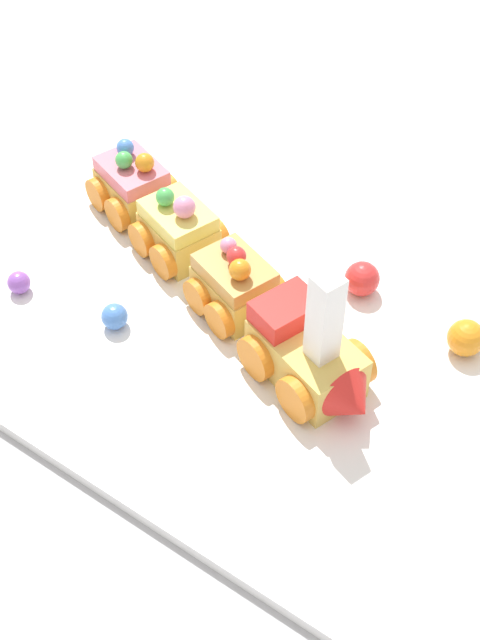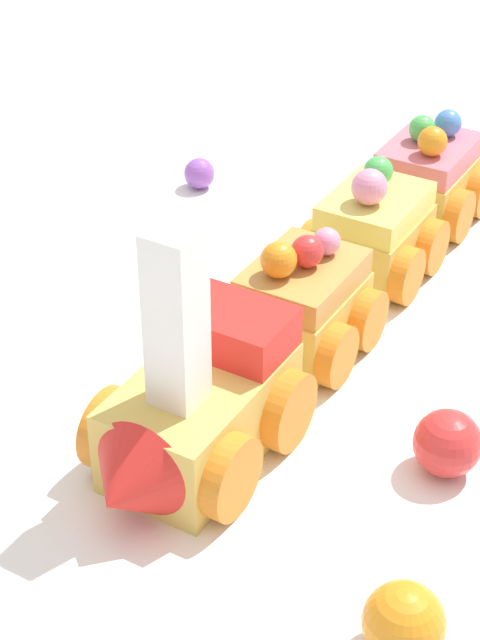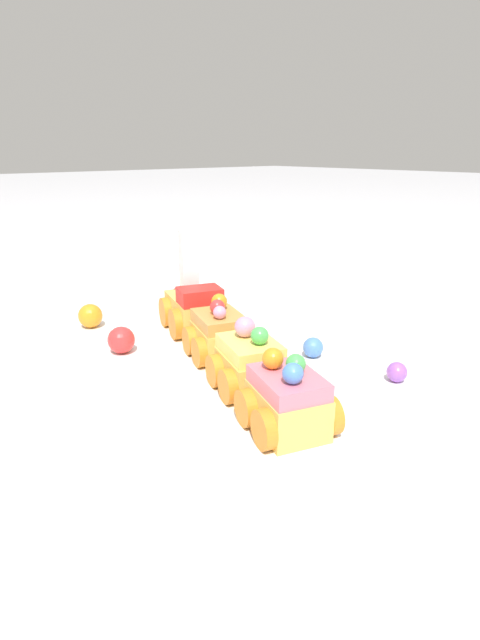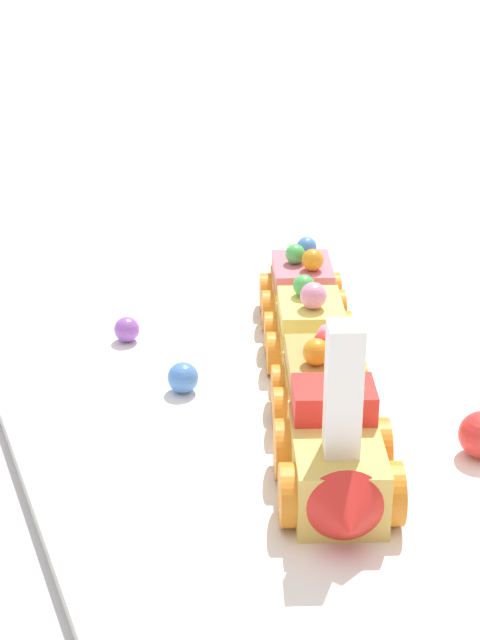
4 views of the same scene
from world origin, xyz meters
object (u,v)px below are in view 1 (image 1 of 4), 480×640
cake_car_strawberry (133,185)px  gumball_red (362,279)px  cake_car_caramel (235,285)px  gumball_purple (19,282)px  gumball_orange (466,338)px  cake_car_lemon (179,230)px  cake_train_locomotive (313,358)px  gumball_blue (115,316)px

cake_car_strawberry → gumball_red: cake_car_strawberry is taller
cake_car_caramel → gumball_purple: bearing=-131.6°
gumball_orange → cake_car_lemon: bearing=-171.9°
gumball_red → gumball_purple: gumball_red is taller
cake_car_strawberry → gumball_red: 0.24m
gumball_orange → gumball_purple: (-0.35, -0.16, -0.01)m
cake_car_lemon → gumball_orange: 0.27m
cake_car_caramel → cake_car_lemon: (-0.08, 0.03, 0.00)m
gumball_red → cake_car_lemon: bearing=-163.1°
cake_train_locomotive → cake_car_lemon: (-0.18, 0.06, -0.00)m
cake_car_lemon → gumball_blue: cake_car_lemon is taller
gumball_blue → gumball_purple: (-0.10, -0.02, -0.00)m
gumball_red → gumball_orange: bearing=-6.3°
cake_car_lemon → cake_car_strawberry: bearing=179.8°
gumball_orange → gumball_blue: bearing=-150.7°
cake_car_caramel → gumball_orange: bearing=38.9°
cake_car_strawberry → gumball_purple: bearing=-74.6°
cake_car_strawberry → gumball_blue: cake_car_strawberry is taller
cake_car_lemon → gumball_blue: bearing=-64.6°
cake_car_lemon → gumball_orange: bearing=27.2°
cake_car_caramel → gumball_red: (0.08, 0.08, -0.01)m
cake_car_lemon → gumball_purple: bearing=-105.7°
cake_car_strawberry → gumball_orange: 0.35m
cake_train_locomotive → cake_car_strawberry: cake_train_locomotive is taller
cake_train_locomotive → gumball_orange: bearing=68.4°
cake_car_lemon → gumball_purple: (-0.09, -0.12, -0.02)m
cake_train_locomotive → cake_car_strawberry: bearing=180.0°
gumball_blue → cake_car_caramel: bearing=47.7°
cake_train_locomotive → gumball_purple: cake_train_locomotive is taller
cake_car_strawberry → gumball_blue: size_ratio=3.82×
cake_car_strawberry → gumball_orange: cake_car_strawberry is taller
gumball_red → gumball_purple: (-0.25, -0.17, -0.01)m
cake_car_lemon → cake_train_locomotive: bearing=0.0°
cake_car_lemon → gumball_red: (0.16, 0.05, -0.01)m
gumball_blue → cake_car_lemon: bearing=96.3°
cake_car_caramel → cake_car_strawberry: bearing=179.9°
cake_train_locomotive → gumball_orange: 0.13m
cake_car_strawberry → gumball_red: size_ratio=2.82×
cake_car_strawberry → gumball_orange: (0.35, 0.01, -0.01)m
cake_car_lemon → gumball_red: cake_car_lemon is taller
cake_car_lemon → gumball_purple: 0.15m
cake_car_lemon → gumball_red: 0.17m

